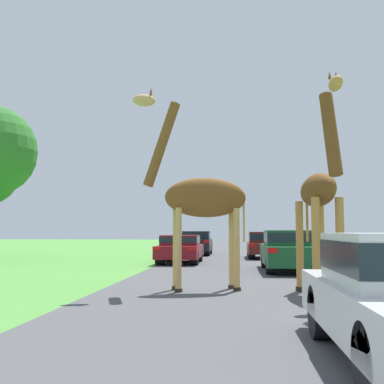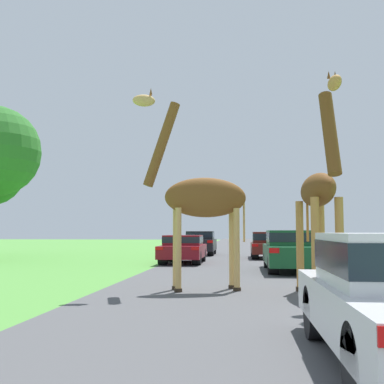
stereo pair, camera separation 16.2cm
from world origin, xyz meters
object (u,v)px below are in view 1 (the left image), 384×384
at_px(car_far_ahead, 197,242).
at_px(car_queue_right, 288,249).
at_px(giraffe_near_road, 201,197).
at_px(car_verge_right, 180,248).
at_px(car_queue_left, 264,244).
at_px(giraffe_companion, 319,195).

bearing_deg(car_far_ahead, car_queue_right, -69.63).
bearing_deg(giraffe_near_road, car_verge_right, -5.28).
height_order(car_far_ahead, car_verge_right, car_far_ahead).
relative_size(car_queue_right, car_verge_right, 1.13).
height_order(car_queue_right, car_far_ahead, car_queue_right).
distance_m(giraffe_near_road, car_verge_right, 10.20).
height_order(car_queue_right, car_queue_left, car_queue_right).
relative_size(giraffe_companion, car_verge_right, 1.13).
bearing_deg(car_queue_left, car_far_ahead, 139.74).
relative_size(giraffe_companion, car_queue_right, 1.00).
relative_size(giraffe_companion, car_queue_left, 1.18).
height_order(car_queue_left, car_verge_right, car_queue_left).
bearing_deg(giraffe_companion, car_verge_right, -73.72).
distance_m(giraffe_near_road, giraffe_companion, 2.88).
xyz_separation_m(car_queue_right, car_queue_left, (-0.38, 8.21, -0.03)).
bearing_deg(car_verge_right, giraffe_companion, -67.53).
xyz_separation_m(giraffe_near_road, car_queue_right, (2.75, 6.00, -1.52)).
bearing_deg(car_queue_right, giraffe_companion, -89.78).
xyz_separation_m(giraffe_near_road, car_far_ahead, (-1.52, 17.51, -1.54)).
distance_m(giraffe_companion, car_queue_left, 15.07).
height_order(car_queue_right, car_verge_right, car_queue_right).
bearing_deg(car_verge_right, car_queue_right, -41.78).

